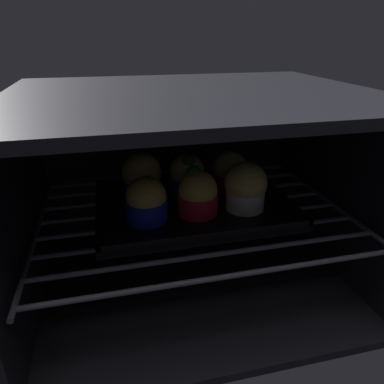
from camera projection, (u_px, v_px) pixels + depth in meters
The scene contains 9 objects.
oven_cavity at pixel (188, 187), 67.80cm from camera, with size 59.00×47.00×37.00cm.
oven_rack at pixel (194, 213), 65.44cm from camera, with size 54.80×42.00×0.80cm.
baking_tray at pixel (192, 205), 66.11cm from camera, with size 34.51×25.77×2.20cm.
muffin_row0_col0 at pixel (147, 201), 58.73cm from camera, with size 6.91×6.91×7.67cm.
muffin_row0_col1 at pixel (197, 194), 60.70cm from camera, with size 6.91×6.91×8.53cm.
muffin_row0_col2 at pixel (245, 187), 62.27cm from camera, with size 7.48×7.48×8.61cm.
muffin_row1_col0 at pixel (142, 177), 66.60cm from camera, with size 7.39×7.39×8.67cm.
muffin_row1_col1 at pixel (189, 176), 68.01cm from camera, with size 6.91×6.91×8.38cm.
muffin_row1_col2 at pixel (230, 172), 70.37cm from camera, with size 6.91×6.91×7.81cm.
Camera 1 is at (-13.86, -34.30, 44.19)cm, focal length 33.36 mm.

